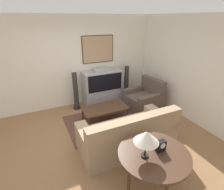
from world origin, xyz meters
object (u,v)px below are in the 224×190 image
object	(u,v)px
speaker_tower_right	(126,83)
speaker_tower_left	(76,92)
tv	(102,87)
console_table	(154,156)
table_lamp	(146,137)
coffee_table	(105,109)
couch	(128,135)
armchair	(144,99)
mantel_clock	(161,146)

from	to	relation	value
speaker_tower_right	speaker_tower_left	bearing A→B (deg)	180.00
tv	speaker_tower_right	size ratio (longest dim) A/B	1.06
console_table	speaker_tower_left	distance (m)	3.30
tv	table_lamp	bearing A→B (deg)	-101.90
speaker_tower_right	table_lamp	bearing A→B (deg)	-115.59
tv	speaker_tower_right	world-z (taller)	tv
coffee_table	console_table	xyz separation A→B (m)	(-0.15, -2.21, 0.30)
console_table	table_lamp	bearing A→B (deg)	177.62
speaker_tower_left	speaker_tower_right	xyz separation A→B (m)	(1.75, 0.00, 0.00)
couch	table_lamp	world-z (taller)	table_lamp
table_lamp	tv	bearing A→B (deg)	78.10
tv	console_table	distance (m)	3.34
armchair	coffee_table	size ratio (longest dim) A/B	0.88
mantel_clock	table_lamp	bearing A→B (deg)	179.80
couch	speaker_tower_right	world-z (taller)	speaker_tower_right
table_lamp	speaker_tower_right	size ratio (longest dim) A/B	0.38
tv	coffee_table	world-z (taller)	tv
couch	coffee_table	bearing A→B (deg)	-89.19
speaker_tower_left	coffee_table	bearing A→B (deg)	-65.06
console_table	speaker_tower_right	bearing A→B (deg)	66.85
console_table	speaker_tower_right	distance (m)	3.57
console_table	speaker_tower_left	xyz separation A→B (m)	(-0.35, 3.28, -0.14)
speaker_tower_left	speaker_tower_right	bearing A→B (deg)	0.00
table_lamp	mantel_clock	bearing A→B (deg)	-0.20
armchair	speaker_tower_left	size ratio (longest dim) A/B	0.90
tv	speaker_tower_left	size ratio (longest dim) A/B	1.06
couch	armchair	bearing A→B (deg)	-134.89
console_table	tv	bearing A→B (deg)	80.90
mantel_clock	speaker_tower_left	size ratio (longest dim) A/B	0.15
coffee_table	table_lamp	size ratio (longest dim) A/B	2.73
tv	armchair	distance (m)	1.37
console_table	mantel_clock	xyz separation A→B (m)	(0.12, 0.01, 0.16)
armchair	table_lamp	distance (m)	3.04
table_lamp	mantel_clock	world-z (taller)	table_lamp
coffee_table	mantel_clock	world-z (taller)	mantel_clock
armchair	speaker_tower_left	distance (m)	2.09
table_lamp	speaker_tower_left	distance (m)	3.32
couch	mantel_clock	world-z (taller)	mantel_clock
coffee_table	mantel_clock	bearing A→B (deg)	-90.83
table_lamp	speaker_tower_right	distance (m)	3.67
coffee_table	table_lamp	xyz separation A→B (m)	(-0.31, -2.21, 0.71)
armchair	table_lamp	size ratio (longest dim) A/B	2.39
speaker_tower_left	speaker_tower_right	distance (m)	1.75
table_lamp	speaker_tower_left	world-z (taller)	table_lamp
armchair	speaker_tower_left	xyz separation A→B (m)	(-1.88, 0.87, 0.25)
mantel_clock	console_table	bearing A→B (deg)	-177.11
console_table	speaker_tower_right	xyz separation A→B (m)	(1.40, 3.28, -0.14)
console_table	mantel_clock	bearing A→B (deg)	2.89
tv	speaker_tower_right	distance (m)	0.87
mantel_clock	speaker_tower_right	xyz separation A→B (m)	(1.29, 3.27, -0.29)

